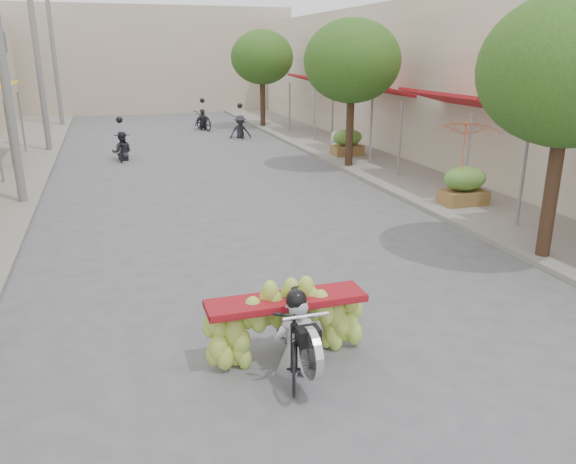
{
  "coord_description": "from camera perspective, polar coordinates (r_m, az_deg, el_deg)",
  "views": [
    {
      "loc": [
        -2.94,
        -4.8,
        4.15
      ],
      "look_at": [
        -0.08,
        4.17,
        1.1
      ],
      "focal_mm": 35.0,
      "sensor_mm": 36.0,
      "label": 1
    }
  ],
  "objects": [
    {
      "name": "utility_pole_far",
      "position": [
        25.92,
        -24.14,
        16.2
      ],
      "size": [
        0.6,
        0.24,
        8.0
      ],
      "color": "slate",
      "rests_on": "ground"
    },
    {
      "name": "utility_pole_back",
      "position": [
        34.89,
        -22.7,
        16.45
      ],
      "size": [
        0.6,
        0.24,
        8.0
      ],
      "color": "slate",
      "rests_on": "ground"
    },
    {
      "name": "utility_pole_mid",
      "position": [
        16.98,
        -27.1,
        15.67
      ],
      "size": [
        0.6,
        0.24,
        8.0
      ],
      "color": "slate",
      "rests_on": "ground"
    },
    {
      "name": "sidewalk_right",
      "position": [
        22.53,
        8.9,
        7.29
      ],
      "size": [
        4.0,
        60.0,
        0.12
      ],
      "primitive_type": "cube",
      "color": "gray",
      "rests_on": "ground"
    },
    {
      "name": "produce_crate_mid",
      "position": [
        16.1,
        17.48,
        4.8
      ],
      "size": [
        1.2,
        0.88,
        1.16
      ],
      "color": "brown",
      "rests_on": "ground"
    },
    {
      "name": "street_tree_near",
      "position": [
        12.13,
        26.67,
        14.4
      ],
      "size": [
        3.4,
        3.4,
        5.25
      ],
      "color": "#3A2719",
      "rests_on": "ground"
    },
    {
      "name": "bg_motorbike_a",
      "position": [
        23.29,
        -16.58,
        8.8
      ],
      "size": [
        0.84,
        1.74,
        1.95
      ],
      "color": "black",
      "rests_on": "ground"
    },
    {
      "name": "banana_motorbike",
      "position": [
        7.64,
        0.36,
        -8.99
      ],
      "size": [
        2.22,
        1.96,
        2.04
      ],
      "color": "black",
      "rests_on": "ground"
    },
    {
      "name": "street_tree_far",
      "position": [
        31.91,
        -2.65,
        17.29
      ],
      "size": [
        3.4,
        3.4,
        5.25
      ],
      "color": "#3A2719",
      "rests_on": "ground"
    },
    {
      "name": "produce_crate_far",
      "position": [
        22.98,
        6.05,
        9.26
      ],
      "size": [
        1.2,
        0.88,
        1.16
      ],
      "color": "brown",
      "rests_on": "ground"
    },
    {
      "name": "bg_motorbike_b",
      "position": [
        28.21,
        -4.88,
        11.25
      ],
      "size": [
        1.06,
        1.49,
        1.95
      ],
      "color": "black",
      "rests_on": "ground"
    },
    {
      "name": "bg_motorbike_c",
      "position": [
        31.45,
        -8.65,
        11.61
      ],
      "size": [
        1.07,
        1.87,
        1.95
      ],
      "color": "black",
      "rests_on": "ground"
    },
    {
      "name": "far_building",
      "position": [
        42.91,
        -14.36,
        16.57
      ],
      "size": [
        20.0,
        6.0,
        7.0
      ],
      "primitive_type": "cube",
      "color": "#B7A590",
      "rests_on": "ground"
    },
    {
      "name": "shophouse_row_right",
      "position": [
        24.04,
        21.42,
        14.03
      ],
      "size": [
        9.77,
        40.0,
        6.0
      ],
      "color": "beige",
      "rests_on": "ground"
    },
    {
      "name": "market_umbrella",
      "position": [
        15.55,
        17.83,
        10.81
      ],
      "size": [
        2.18,
        2.18,
        1.68
      ],
      "rotation": [
        0.0,
        0.0,
        0.2
      ],
      "color": "#CF4B1B",
      "rests_on": "ground"
    },
    {
      "name": "pedestrian",
      "position": [
        23.56,
        4.95,
        10.15
      ],
      "size": [
        0.95,
        0.95,
        1.71
      ],
      "rotation": [
        0.0,
        0.0,
        3.91
      ],
      "color": "white",
      "rests_on": "ground"
    },
    {
      "name": "street_tree_mid",
      "position": [
        20.57,
        6.52,
        16.83
      ],
      "size": [
        3.4,
        3.4,
        5.25
      ],
      "color": "#3A2719",
      "rests_on": "ground"
    },
    {
      "name": "ground",
      "position": [
        7.0,
        11.71,
        -18.88
      ],
      "size": [
        120.0,
        120.0,
        0.0
      ],
      "primitive_type": "plane",
      "color": "#5A5A5F",
      "rests_on": "ground"
    }
  ]
}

